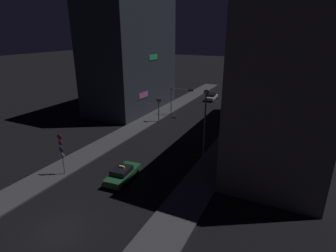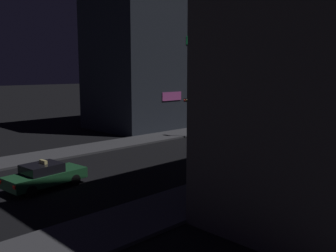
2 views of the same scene
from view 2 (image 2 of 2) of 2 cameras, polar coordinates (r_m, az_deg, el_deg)
The scene contains 9 objects.
sidewalk_left at distance 40.84m, azimuth 4.45°, elevation -0.68°, with size 3.47×62.33×0.16m, color #424247.
sidewalk_right at distance 33.43m, azimuth 23.31°, elevation -3.38°, with size 3.47×62.33×0.16m, color #424247.
building_facade_left at distance 45.94m, azimuth -0.39°, elevation 13.54°, with size 9.40×18.19×21.26m.
taxi at distance 22.11m, azimuth -18.23°, elevation -7.16°, with size 2.19×4.59×1.62m.
far_car at distance 49.88m, azimuth 19.92°, elevation 1.24°, with size 1.97×4.51×1.42m.
traffic_light_overhead at distance 38.92m, azimuth 9.35°, elevation 4.05°, with size 4.08×0.42×4.98m.
traffic_light_left_kerb at distance 36.39m, azimuth 2.98°, elevation 2.54°, with size 0.80×0.42×3.93m.
traffic_light_right_kerb at distance 35.25m, azimuth 21.51°, elevation 1.14°, with size 0.80×0.42×3.32m.
street_lamp_near_block at distance 19.57m, azimuth 4.57°, elevation 6.70°, with size 0.53×0.53×8.52m.
Camera 2 is at (19.25, -1.33, 6.50)m, focal length 40.08 mm.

